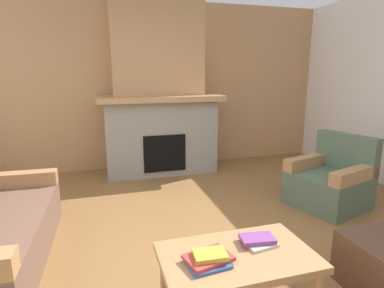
# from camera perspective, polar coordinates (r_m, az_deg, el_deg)

# --- Properties ---
(ground) EXTENTS (9.00, 9.00, 0.00)m
(ground) POSITION_cam_1_polar(r_m,az_deg,el_deg) (2.95, 4.56, -19.59)
(ground) COLOR brown
(wall_back_wood_panel) EXTENTS (6.00, 0.12, 2.70)m
(wall_back_wood_panel) POSITION_cam_1_polar(r_m,az_deg,el_deg) (5.40, -6.79, 10.32)
(wall_back_wood_panel) COLOR tan
(wall_back_wood_panel) RESTS_ON ground
(fireplace) EXTENTS (1.90, 0.82, 2.70)m
(fireplace) POSITION_cam_1_polar(r_m,az_deg,el_deg) (5.04, -6.00, 8.04)
(fireplace) COLOR gray
(fireplace) RESTS_ON ground
(armchair) EXTENTS (0.94, 0.94, 0.85)m
(armchair) POSITION_cam_1_polar(r_m,az_deg,el_deg) (4.17, 23.75, -6.24)
(armchair) COLOR #4C604C
(armchair) RESTS_ON ground
(coffee_table) EXTENTS (1.00, 0.60, 0.43)m
(coffee_table) POSITION_cam_1_polar(r_m,az_deg,el_deg) (2.21, 8.17, -20.22)
(coffee_table) COLOR #A87A4C
(coffee_table) RESTS_ON ground
(book_stack_near_edge) EXTENTS (0.32, 0.26, 0.07)m
(book_stack_near_edge) POSITION_cam_1_polar(r_m,az_deg,el_deg) (2.06, 3.06, -19.98)
(book_stack_near_edge) COLOR #335699
(book_stack_near_edge) RESTS_ON coffee_table
(book_stack_center) EXTENTS (0.25, 0.20, 0.05)m
(book_stack_center) POSITION_cam_1_polar(r_m,az_deg,el_deg) (2.30, 11.93, -16.70)
(book_stack_center) COLOR beige
(book_stack_center) RESTS_ON coffee_table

